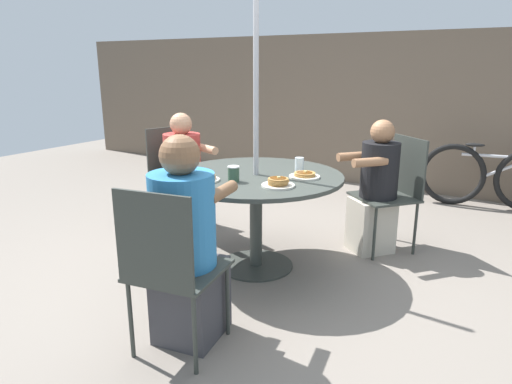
{
  "coord_description": "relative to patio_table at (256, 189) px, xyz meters",
  "views": [
    {
      "loc": [
        1.7,
        -2.82,
        1.53
      ],
      "look_at": [
        0.0,
        0.0,
        0.6
      ],
      "focal_mm": 32.0,
      "sensor_mm": 36.0,
      "label": 1
    }
  ],
  "objects": [
    {
      "name": "patio_table",
      "position": [
        0.0,
        0.0,
        0.0
      ],
      "size": [
        1.3,
        1.3,
        0.74
      ],
      "color": "#383D38",
      "rests_on": "ground"
    },
    {
      "name": "umbrella_pole",
      "position": [
        0.0,
        0.0,
        0.43
      ],
      "size": [
        0.04,
        0.04,
        2.12
      ],
      "primitive_type": "cylinder",
      "color": "#ADADB2",
      "rests_on": "ground"
    },
    {
      "name": "patio_chair_north",
      "position": [
        0.2,
        -1.2,
        -0.08
      ],
      "size": [
        0.52,
        0.52,
        0.95
      ],
      "rotation": [
        0.0,
        0.0,
        0.17
      ],
      "color": "#333833",
      "rests_on": "ground"
    },
    {
      "name": "pancake_plate_a",
      "position": [
        0.35,
        0.1,
        0.13
      ],
      "size": [
        0.22,
        0.22,
        0.05
      ],
      "color": "silver",
      "rests_on": "patio_table"
    },
    {
      "name": "bicycle",
      "position": [
        1.4,
        2.6,
        -0.27
      ],
      "size": [
        1.43,
        0.44,
        0.71
      ],
      "rotation": [
        0.0,
        0.0,
        0.16
      ],
      "color": "black",
      "rests_on": "ground"
    },
    {
      "name": "patio_chair_south",
      "position": [
        -1.15,
        0.41,
        -0.08
      ],
      "size": [
        0.58,
        0.58,
        0.95
      ],
      "rotation": [
        0.0,
        0.0,
        -1.91
      ],
      "color": "#333833",
      "rests_on": "ground"
    },
    {
      "name": "pancake_plate_c",
      "position": [
        0.31,
        -0.22,
        0.14
      ],
      "size": [
        0.22,
        0.22,
        0.07
      ],
      "color": "silver",
      "rests_on": "patio_table"
    },
    {
      "name": "diner_south",
      "position": [
        -0.98,
        0.34,
        -0.12
      ],
      "size": [
        0.55,
        0.47,
        1.11
      ],
      "rotation": [
        0.0,
        0.0,
        -1.91
      ],
      "color": "slate",
      "rests_on": "ground"
    },
    {
      "name": "diner_north",
      "position": [
        0.17,
        -1.02,
        -0.08
      ],
      "size": [
        0.42,
        0.53,
        1.19
      ],
      "rotation": [
        0.0,
        0.0,
        0.17
      ],
      "color": "#3D3D42",
      "rests_on": "ground"
    },
    {
      "name": "coffee_cup",
      "position": [
        -0.02,
        -0.26,
        0.17
      ],
      "size": [
        0.08,
        0.08,
        0.11
      ],
      "color": "#33513D",
      "rests_on": "patio_table"
    },
    {
      "name": "drinking_glass_a",
      "position": [
        0.23,
        0.26,
        0.17
      ],
      "size": [
        0.07,
        0.07,
        0.11
      ],
      "primitive_type": "cylinder",
      "color": "silver",
      "rests_on": "patio_table"
    },
    {
      "name": "diner_east",
      "position": [
        0.68,
        0.79,
        -0.11
      ],
      "size": [
        0.51,
        0.53,
        1.11
      ],
      "rotation": [
        0.0,
        0.0,
        -3.85
      ],
      "color": "beige",
      "rests_on": "ground"
    },
    {
      "name": "patio_chair_east",
      "position": [
        0.79,
        0.93,
        -0.08
      ],
      "size": [
        0.64,
        0.64,
        0.95
      ],
      "rotation": [
        0.0,
        0.0,
        -3.85
      ],
      "color": "#333833",
      "rests_on": "ground"
    },
    {
      "name": "back_fence",
      "position": [
        0.0,
        2.92,
        0.33
      ],
      "size": [
        10.0,
        0.06,
        1.9
      ],
      "primitive_type": "cube",
      "color": "brown",
      "rests_on": "ground"
    },
    {
      "name": "ground_plane",
      "position": [
        0.0,
        0.0,
        -0.63
      ],
      "size": [
        12.0,
        12.0,
        0.0
      ],
      "primitive_type": "plane",
      "color": "gray"
    },
    {
      "name": "syrup_bottle",
      "position": [
        -0.55,
        -0.08,
        0.17
      ],
      "size": [
        0.09,
        0.07,
        0.16
      ],
      "color": "brown",
      "rests_on": "patio_table"
    },
    {
      "name": "pancake_plate_b",
      "position": [
        -0.22,
        -0.35,
        0.13
      ],
      "size": [
        0.22,
        0.22,
        0.06
      ],
      "color": "silver",
      "rests_on": "patio_table"
    }
  ]
}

